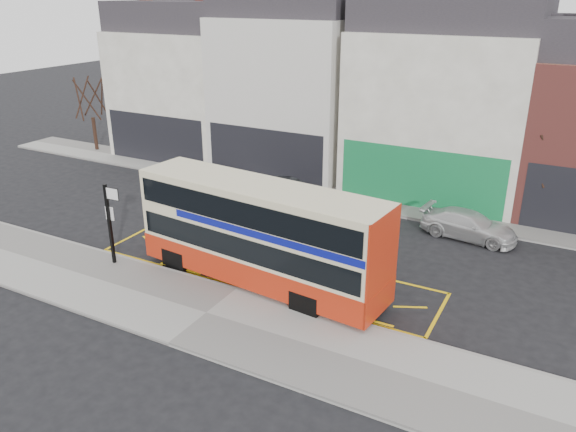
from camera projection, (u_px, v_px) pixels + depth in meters
The scene contains 15 objects.
ground at pixel (243, 287), 21.16m from camera, with size 120.00×120.00×0.00m, color black.
pavement at pixel (206, 314), 19.25m from camera, with size 40.00×4.00×0.15m, color #97958F.
kerb at pixel (237, 290), 20.82m from camera, with size 40.00×0.15×0.15m, color gray.
far_pavement at pixel (353, 197), 30.11m from camera, with size 50.00×3.00×0.15m, color #97958F.
road_markings at pixel (264, 270), 22.46m from camera, with size 14.00×3.40×0.01m, color yellow, non-canonical shape.
terrace_far_left at pixel (191, 80), 37.52m from camera, with size 8.00×8.01×10.80m.
terrace_left at pixel (297, 81), 33.82m from camera, with size 8.00×8.01×11.80m.
terrace_green_shop at pixel (446, 98), 29.96m from camera, with size 9.00×8.01×11.30m.
double_decker_bus at pixel (261, 233), 20.65m from camera, with size 10.12×3.26×3.97m.
bus_stop_post at pixel (110, 217), 21.99m from camera, with size 0.83×0.15×3.34m.
car_silver at pixel (191, 175), 31.95m from camera, with size 1.47×3.66×1.25m, color silver.
car_grey at pixel (289, 192), 29.33m from camera, with size 1.31×3.77×1.24m, color #383B3F.
car_white at pixel (469, 225), 25.16m from camera, with size 1.72×4.24×1.23m, color silver.
street_tree_left at pixel (89, 87), 37.36m from camera, with size 2.98×2.98×6.43m.
street_tree_right at pixel (547, 143), 25.51m from camera, with size 2.67×2.67×5.77m.
Camera 1 is at (10.33, -15.58, 10.41)m, focal length 35.00 mm.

